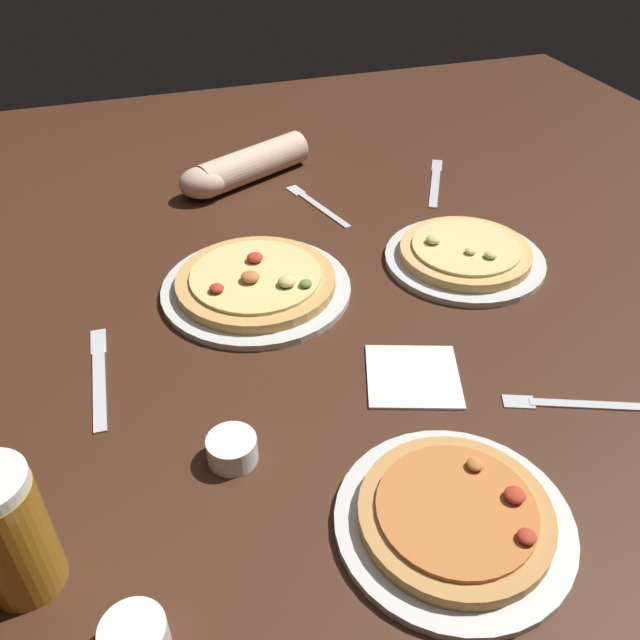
# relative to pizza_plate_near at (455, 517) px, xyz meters

# --- Properties ---
(ground_plane) EXTENTS (2.40, 2.40, 0.03)m
(ground_plane) POSITION_rel_pizza_plate_near_xyz_m (-0.03, 0.40, -0.03)
(ground_plane) COLOR #3D2114
(pizza_plate_near) EXTENTS (0.28, 0.28, 0.05)m
(pizza_plate_near) POSITION_rel_pizza_plate_near_xyz_m (0.00, 0.00, 0.00)
(pizza_plate_near) COLOR silver
(pizza_plate_near) RESTS_ON ground_plane
(pizza_plate_far) EXTENTS (0.29, 0.29, 0.05)m
(pizza_plate_far) POSITION_rel_pizza_plate_near_xyz_m (0.28, 0.51, 0.00)
(pizza_plate_far) COLOR silver
(pizza_plate_far) RESTS_ON ground_plane
(pizza_plate_side) EXTENTS (0.33, 0.33, 0.05)m
(pizza_plate_side) POSITION_rel_pizza_plate_near_xyz_m (-0.10, 0.54, 0.00)
(pizza_plate_side) COLOR silver
(pizza_plate_side) RESTS_ON ground_plane
(beer_mug_dark) EXTENTS (0.11, 0.12, 0.17)m
(beer_mug_dark) POSITION_rel_pizza_plate_near_xyz_m (-0.47, 0.08, 0.07)
(beer_mug_dark) COLOR #9E6619
(beer_mug_dark) RESTS_ON ground_plane
(ramekin_sauce) EXTENTS (0.07, 0.07, 0.04)m
(ramekin_sauce) POSITION_rel_pizza_plate_near_xyz_m (-0.37, -0.03, 0.00)
(ramekin_sauce) COLOR white
(ramekin_sauce) RESTS_ON ground_plane
(ramekin_butter) EXTENTS (0.06, 0.06, 0.04)m
(ramekin_butter) POSITION_rel_pizza_plate_near_xyz_m (-0.22, 0.18, 0.00)
(ramekin_butter) COLOR white
(ramekin_butter) RESTS_ON ground_plane
(napkin_folded) EXTENTS (0.17, 0.17, 0.01)m
(napkin_folded) POSITION_rel_pizza_plate_near_xyz_m (0.06, 0.25, -0.01)
(napkin_folded) COLOR white
(napkin_folded) RESTS_ON ground_plane
(fork_left) EXTENTS (0.21, 0.10, 0.01)m
(fork_left) POSITION_rel_pizza_plate_near_xyz_m (0.25, 0.13, -0.01)
(fork_left) COLOR silver
(fork_left) RESTS_ON ground_plane
(knife_right) EXTENTS (0.03, 0.23, 0.01)m
(knife_right) POSITION_rel_pizza_plate_near_xyz_m (-0.38, 0.40, -0.01)
(knife_right) COLOR silver
(knife_right) RESTS_ON ground_plane
(fork_spare) EXTENTS (0.08, 0.22, 0.01)m
(fork_spare) POSITION_rel_pizza_plate_near_xyz_m (0.09, 0.80, -0.01)
(fork_spare) COLOR silver
(fork_spare) RESTS_ON ground_plane
(knife_spare) EXTENTS (0.13, 0.22, 0.01)m
(knife_spare) POSITION_rel_pizza_plate_near_xyz_m (0.38, 0.82, -0.01)
(knife_spare) COLOR silver
(knife_spare) RESTS_ON ground_plane
(diner_arm) EXTENTS (0.31, 0.19, 0.07)m
(diner_arm) POSITION_rel_pizza_plate_near_xyz_m (-0.04, 0.95, 0.02)
(diner_arm) COLOR beige
(diner_arm) RESTS_ON ground_plane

